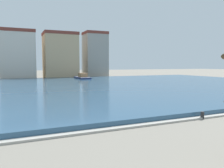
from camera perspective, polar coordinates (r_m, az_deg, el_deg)
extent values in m
cube|color=#2D5170|center=(35.51, -13.73, -0.79)|extent=(87.16, 46.55, 0.41)
cube|color=#ADA89E|center=(13.33, 4.56, -10.78)|extent=(87.16, 0.50, 0.12)
cube|color=navy|center=(53.81, -7.64, 1.38)|extent=(2.54, 7.76, 0.72)
ellipsoid|color=navy|center=(57.35, -8.56, 1.58)|extent=(2.18, 2.75, 0.68)
cube|color=slate|center=(53.78, -7.64, 1.79)|extent=(2.49, 7.60, 0.06)
cube|color=#9E7047|center=(53.20, -7.49, 2.30)|extent=(1.71, 2.74, 0.95)
cylinder|color=silver|center=(54.28, -7.85, 6.35)|extent=(0.12, 0.12, 8.65)
cylinder|color=silver|center=(53.00, -7.44, 2.69)|extent=(0.15, 2.70, 0.08)
cylinder|color=#232326|center=(16.44, 22.10, -7.42)|extent=(0.24, 0.24, 0.50)
cube|color=beige|center=(62.10, -22.90, 6.55)|extent=(8.19, 7.02, 11.64)
cube|color=brown|center=(62.63, -23.09, 12.24)|extent=(8.36, 7.16, 0.80)
cube|color=tan|center=(62.21, -13.06, 6.72)|extent=(8.59, 7.40, 11.45)
cube|color=brown|center=(62.71, -13.17, 12.32)|extent=(8.77, 7.55, 0.80)
cube|color=gray|center=(67.05, -4.32, 7.14)|extent=(6.47, 5.72, 12.50)
cube|color=brown|center=(67.63, -4.36, 12.78)|extent=(6.60, 5.83, 0.80)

